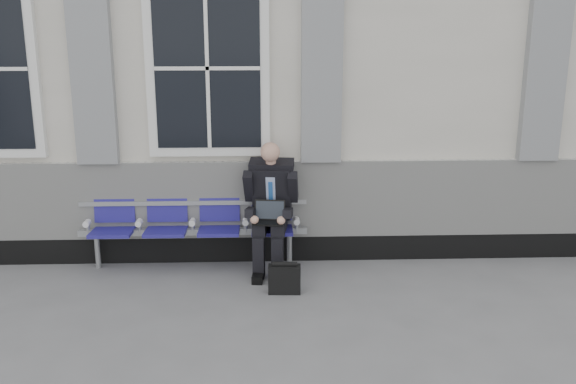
{
  "coord_description": "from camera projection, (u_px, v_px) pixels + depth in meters",
  "views": [
    {
      "loc": [
        0.96,
        -5.69,
        2.74
      ],
      "look_at": [
        1.21,
        0.9,
        0.98
      ],
      "focal_mm": 40.0,
      "sensor_mm": 36.0,
      "label": 1
    }
  ],
  "objects": [
    {
      "name": "station_building",
      "position": [
        193.0,
        60.0,
        8.95
      ],
      "size": [
        14.4,
        4.4,
        4.49
      ],
      "color": "silver",
      "rests_on": "ground"
    },
    {
      "name": "briefcase",
      "position": [
        284.0,
        279.0,
        6.66
      ],
      "size": [
        0.34,
        0.16,
        0.34
      ],
      "color": "black",
      "rests_on": "ground"
    },
    {
      "name": "ground",
      "position": [
        166.0,
        316.0,
        6.16
      ],
      "size": [
        70.0,
        70.0,
        0.0
      ],
      "primitive_type": "plane",
      "color": "slate",
      "rests_on": "ground"
    },
    {
      "name": "bench",
      "position": [
        193.0,
        220.0,
        7.31
      ],
      "size": [
        2.6,
        0.47,
        0.91
      ],
      "color": "#9EA0A3",
      "rests_on": "ground"
    },
    {
      "name": "businessman",
      "position": [
        271.0,
        202.0,
        7.14
      ],
      "size": [
        0.63,
        0.84,
        1.47
      ],
      "color": "black",
      "rests_on": "ground"
    }
  ]
}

